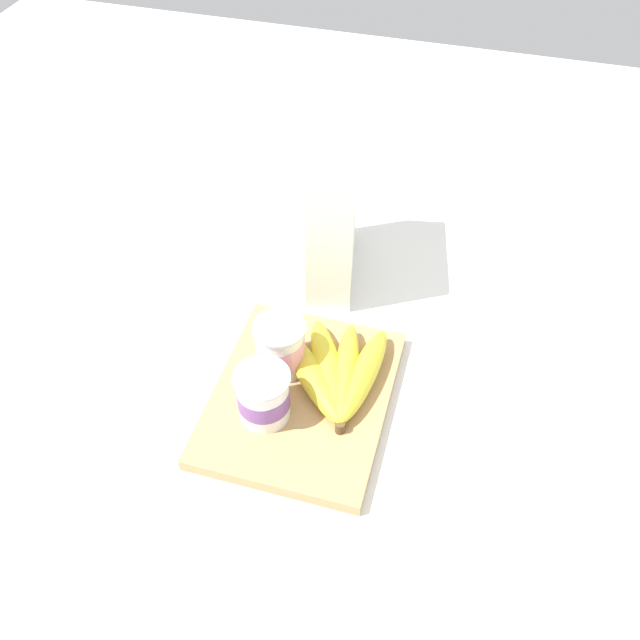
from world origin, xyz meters
TOP-DOWN VIEW (x-y plane):
  - ground_plane at (0.00, 0.00)m, footprint 2.40×2.40m
  - cutting_board at (0.00, 0.00)m, footprint 0.30×0.24m
  - cereal_box at (0.28, 0.03)m, footprint 0.20×0.11m
  - yogurt_cup_front at (-0.05, 0.04)m, footprint 0.08×0.08m
  - yogurt_cup_back at (0.04, 0.04)m, footprint 0.07×0.07m
  - banana_bunch at (0.03, -0.04)m, footprint 0.19×0.17m

SIDE VIEW (x-z plane):
  - ground_plane at x=0.00m, z-range 0.00..0.00m
  - cutting_board at x=0.00m, z-range 0.00..0.02m
  - banana_bunch at x=0.03m, z-range 0.02..0.06m
  - yogurt_cup_front at x=-0.05m, z-range 0.02..0.10m
  - yogurt_cup_back at x=0.04m, z-range 0.02..0.10m
  - cereal_box at x=0.28m, z-range 0.00..0.27m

